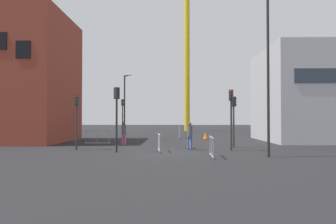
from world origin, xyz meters
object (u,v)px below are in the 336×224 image
(construction_crane, at_px, (187,31))
(traffic_light_crosswalk, at_px, (234,113))
(streetlamp_short, at_px, (125,101))
(traffic_cone_by_barrier, at_px, (190,144))
(streetlamp_tall, at_px, (267,59))
(traffic_light_far, at_px, (231,110))
(pedestrian_waiting, at_px, (124,131))
(traffic_light_island, at_px, (117,109))
(traffic_cone_striped, at_px, (205,136))
(traffic_light_median, at_px, (77,113))
(pedestrian_walking, at_px, (190,134))
(traffic_light_corner, at_px, (123,112))

(construction_crane, relative_size, traffic_light_crosswalk, 7.27)
(streetlamp_short, distance_m, traffic_cone_by_barrier, 10.24)
(streetlamp_tall, relative_size, traffic_cone_by_barrier, 13.51)
(streetlamp_tall, bearing_deg, traffic_light_far, 113.26)
(construction_crane, xyz_separation_m, streetlamp_short, (-6.70, -21.55, -12.64))
(traffic_light_crosswalk, relative_size, traffic_cone_by_barrier, 5.26)
(pedestrian_waiting, bearing_deg, construction_crane, 77.26)
(streetlamp_short, xyz_separation_m, pedestrian_waiting, (0.68, -5.11, -2.62))
(traffic_light_island, bearing_deg, traffic_light_far, 8.87)
(traffic_cone_striped, bearing_deg, traffic_light_island, -119.24)
(traffic_light_far, xyz_separation_m, pedestrian_waiting, (-7.52, 4.29, -1.56))
(traffic_light_island, bearing_deg, traffic_light_crosswalk, 23.29)
(streetlamp_tall, distance_m, streetlamp_short, 15.86)
(construction_crane, height_order, traffic_cone_by_barrier, construction_crane)
(construction_crane, height_order, traffic_cone_striped, construction_crane)
(streetlamp_tall, bearing_deg, traffic_light_median, 162.69)
(streetlamp_tall, xyz_separation_m, traffic_light_island, (-8.47, 2.05, -2.61))
(traffic_light_crosswalk, bearing_deg, traffic_cone_striped, 97.68)
(traffic_light_median, bearing_deg, traffic_cone_striped, 47.28)
(streetlamp_tall, distance_m, traffic_cone_by_barrier, 7.85)
(construction_crane, relative_size, traffic_light_island, 6.64)
(construction_crane, bearing_deg, traffic_light_crosswalk, -85.86)
(traffic_light_far, relative_size, traffic_cone_by_barrier, 5.69)
(traffic_light_far, height_order, traffic_cone_by_barrier, traffic_light_far)
(traffic_cone_by_barrier, bearing_deg, streetlamp_short, 125.95)
(traffic_light_median, distance_m, traffic_light_far, 10.01)
(pedestrian_walking, distance_m, traffic_cone_by_barrier, 1.47)
(pedestrian_walking, relative_size, traffic_cone_striped, 2.73)
(construction_crane, height_order, traffic_light_island, construction_crane)
(construction_crane, height_order, traffic_light_median, construction_crane)
(construction_crane, distance_m, traffic_cone_by_barrier, 33.47)
(streetlamp_tall, height_order, traffic_light_island, streetlamp_tall)
(streetlamp_tall, bearing_deg, pedestrian_walking, 139.05)
(traffic_light_island, bearing_deg, traffic_cone_by_barrier, 30.19)
(traffic_light_island, xyz_separation_m, traffic_light_corner, (-2.10, 15.32, 0.13))
(construction_crane, distance_m, traffic_light_island, 35.30)
(traffic_light_crosswalk, bearing_deg, traffic_light_corner, 129.23)
(streetlamp_short, height_order, pedestrian_waiting, streetlamp_short)
(traffic_cone_by_barrier, bearing_deg, traffic_light_far, -31.91)
(traffic_light_island, relative_size, pedestrian_walking, 2.18)
(streetlamp_tall, height_order, traffic_cone_striped, streetlamp_tall)
(traffic_light_median, bearing_deg, streetlamp_tall, -17.31)
(traffic_cone_by_barrier, relative_size, traffic_cone_striped, 1.03)
(traffic_light_island, height_order, traffic_cone_striped, traffic_light_island)
(streetlamp_tall, distance_m, traffic_light_crosswalk, 6.11)
(traffic_cone_by_barrier, bearing_deg, streetlamp_tall, -50.66)
(traffic_light_corner, relative_size, traffic_light_far, 1.07)
(traffic_light_island, bearing_deg, traffic_cone_striped, 60.76)
(traffic_cone_by_barrier, distance_m, traffic_cone_striped, 9.27)
(traffic_light_median, xyz_separation_m, traffic_cone_striped, (9.46, 10.24, -2.12))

